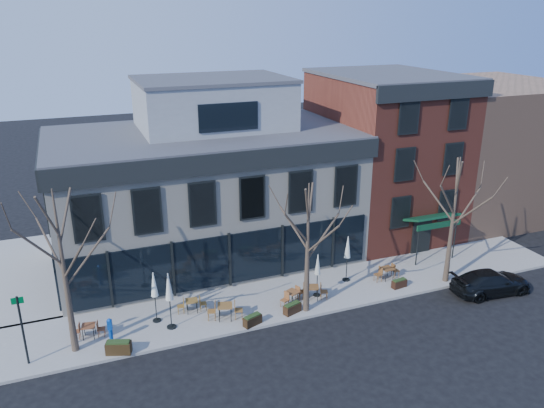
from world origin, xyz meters
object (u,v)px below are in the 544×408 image
object	(u,v)px
call_box	(110,329)
cafe_set_0	(89,330)
umbrella_0	(154,287)
parked_sedan	(491,282)

from	to	relation	value
call_box	cafe_set_0	bearing A→B (deg)	141.22
call_box	umbrella_0	bearing A→B (deg)	24.03
umbrella_0	cafe_set_0	bearing A→B (deg)	-175.23
call_box	cafe_set_0	size ratio (longest dim) A/B	0.82
cafe_set_0	umbrella_0	distance (m)	3.63
parked_sedan	call_box	world-z (taller)	call_box
cafe_set_0	umbrella_0	xyz separation A→B (m)	(3.29, 0.27, 1.53)
cafe_set_0	umbrella_0	bearing A→B (deg)	4.77
parked_sedan	umbrella_0	size ratio (longest dim) A/B	1.68
parked_sedan	umbrella_0	bearing A→B (deg)	83.42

